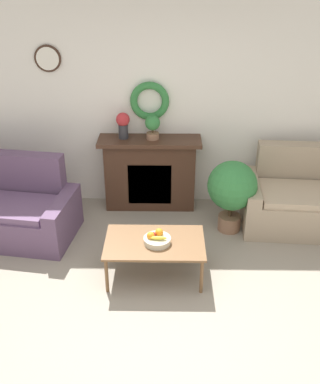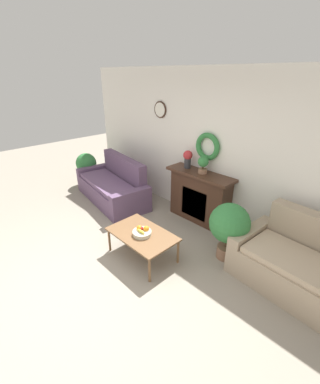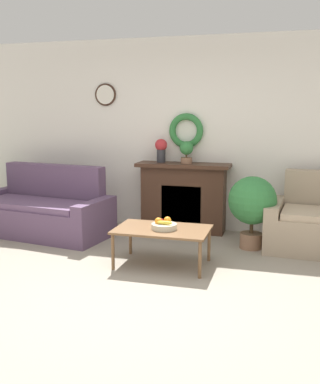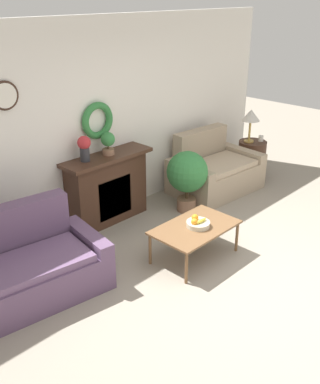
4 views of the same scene
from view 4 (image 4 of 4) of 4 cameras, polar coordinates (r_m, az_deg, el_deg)
ground_plane at (r=5.09m, az=13.04°, el=-12.07°), size 16.00×16.00×0.00m
wall_back at (r=6.10m, az=-7.59°, el=8.75°), size 6.80×0.16×2.70m
fireplace at (r=6.18m, az=-6.70°, el=0.50°), size 1.30×0.41×0.97m
couch_left at (r=4.90m, az=-18.48°, el=-9.93°), size 2.03×1.13×0.94m
loveseat_right at (r=7.24m, az=6.86°, el=2.65°), size 1.45×1.03×0.94m
coffee_table at (r=5.34m, az=4.47°, el=-4.72°), size 1.03×0.64×0.42m
fruit_bowl at (r=5.30m, az=4.78°, el=-3.94°), size 0.28×0.28×0.13m
side_table_by_loveseat at (r=8.01m, az=11.55°, el=4.29°), size 0.48×0.48×0.59m
table_lamp at (r=7.77m, az=11.47°, el=9.40°), size 0.31×0.31×0.56m
mug at (r=7.95m, az=12.69°, el=6.66°), size 0.09×0.09×0.10m
vase_on_mantel_left at (r=5.75m, az=-9.59°, el=5.68°), size 0.17×0.17×0.33m
potted_plant_on_mantel at (r=5.96m, az=-6.63°, el=6.32°), size 0.19×0.19×0.31m
potted_plant_floor_by_loveseat at (r=6.40m, az=3.47°, el=2.30°), size 0.59×0.59×0.90m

